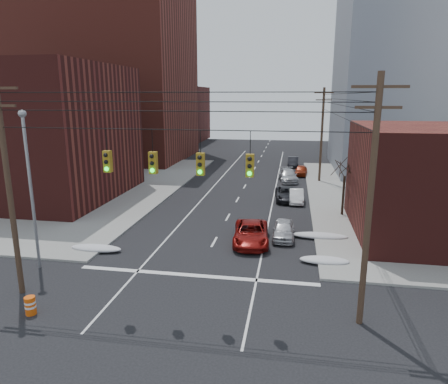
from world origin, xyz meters
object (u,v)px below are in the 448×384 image
at_px(parked_car_c, 287,194).
at_px(lot_car_b, 114,180).
at_px(parked_car_b, 296,196).
at_px(red_pickup, 251,233).
at_px(lot_car_c, 48,197).
at_px(construction_barrel, 30,305).
at_px(parked_car_f, 293,162).
at_px(parked_car_d, 288,175).
at_px(lot_car_d, 103,174).
at_px(lot_car_a, 68,199).
at_px(parked_car_a, 284,230).
at_px(parked_car_e, 301,170).

bearing_deg(parked_car_c, lot_car_b, 166.68).
bearing_deg(parked_car_b, parked_car_c, 146.89).
relative_size(red_pickup, parked_car_b, 1.36).
distance_m(red_pickup, parked_car_c, 12.46).
height_order(lot_car_c, construction_barrel, lot_car_c).
bearing_deg(parked_car_f, red_pickup, -94.23).
relative_size(parked_car_f, lot_car_c, 0.99).
relative_size(parked_car_d, lot_car_b, 1.08).
bearing_deg(parked_car_c, parked_car_b, -36.82).
relative_size(parked_car_f, construction_barrel, 4.76).
xyz_separation_m(lot_car_d, construction_barrel, (10.68, -29.28, -0.36)).
distance_m(lot_car_a, lot_car_c, 2.99).
xyz_separation_m(parked_car_f, lot_car_a, (-20.08, -26.26, 0.20)).
relative_size(lot_car_a, lot_car_d, 1.16).
distance_m(parked_car_c, lot_car_c, 22.94).
bearing_deg(lot_car_b, parked_car_c, -120.92).
xyz_separation_m(lot_car_a, construction_barrel, (8.03, -16.93, -0.44)).
xyz_separation_m(red_pickup, lot_car_a, (-17.29, 5.80, 0.17)).
bearing_deg(red_pickup, construction_barrel, -134.56).
height_order(parked_car_c, parked_car_d, parked_car_d).
bearing_deg(lot_car_c, parked_car_d, -39.31).
bearing_deg(parked_car_a, parked_car_e, 86.65).
height_order(parked_car_f, lot_car_a, lot_car_a).
xyz_separation_m(parked_car_c, lot_car_b, (-19.46, 2.93, 0.14)).
bearing_deg(parked_car_b, parked_car_e, 86.28).
height_order(parked_car_d, lot_car_d, lot_car_d).
xyz_separation_m(parked_car_d, lot_car_d, (-22.16, -3.29, 0.10)).
relative_size(parked_car_a, parked_car_e, 1.01).
distance_m(parked_car_f, construction_barrel, 44.85).
relative_size(parked_car_d, construction_barrel, 5.59).
distance_m(parked_car_e, lot_car_a, 28.88).
height_order(parked_car_c, lot_car_d, lot_car_d).
distance_m(lot_car_c, lot_car_d, 11.25).
relative_size(parked_car_d, lot_car_d, 1.27).
bearing_deg(lot_car_d, lot_car_b, -116.53).
relative_size(parked_car_a, lot_car_b, 0.83).
xyz_separation_m(red_pickup, lot_car_c, (-20.08, 6.89, 0.05)).
xyz_separation_m(parked_car_c, lot_car_c, (-22.30, -5.37, 0.13)).
height_order(parked_car_a, parked_car_c, parked_car_a).
height_order(parked_car_a, lot_car_d, lot_car_d).
distance_m(parked_car_e, lot_car_b, 23.45).
bearing_deg(parked_car_d, parked_car_e, 61.05).
relative_size(red_pickup, parked_car_a, 1.36).
relative_size(parked_car_c, lot_car_a, 1.02).
bearing_deg(parked_car_f, parked_car_b, -88.17).
distance_m(red_pickup, lot_car_d, 26.96).
bearing_deg(construction_barrel, lot_car_c, 120.97).
relative_size(parked_car_e, lot_car_a, 0.84).
relative_size(red_pickup, parked_car_c, 1.12).
bearing_deg(parked_car_b, lot_car_b, 169.15).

